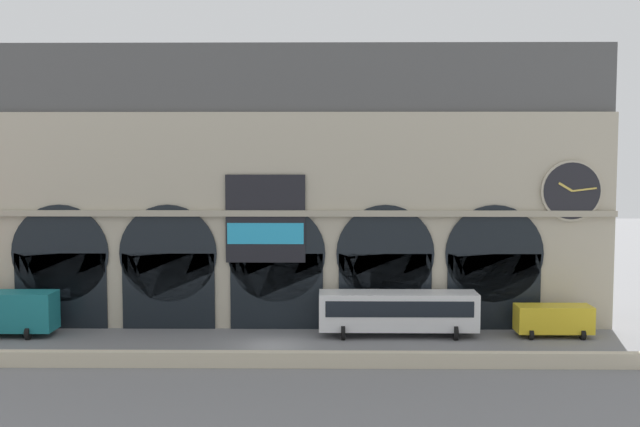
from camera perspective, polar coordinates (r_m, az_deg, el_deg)
ground_plane at (r=51.58m, az=-3.61°, el=-9.81°), size 200.00×200.00×0.00m
quay_parapet_wall at (r=46.61m, az=-4.08°, el=-10.78°), size 90.00×0.70×0.93m
station_building at (r=57.96m, az=-3.06°, el=1.83°), size 48.72×6.25×20.67m
box_truck_west at (r=58.14m, az=-22.57°, el=-6.80°), size 7.50×2.91×3.12m
bus_mideast at (r=54.00m, az=5.83°, el=-7.23°), size 11.00×3.25×3.10m
van_east at (r=56.09m, az=17.00°, el=-7.53°), size 5.20×2.48×2.20m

